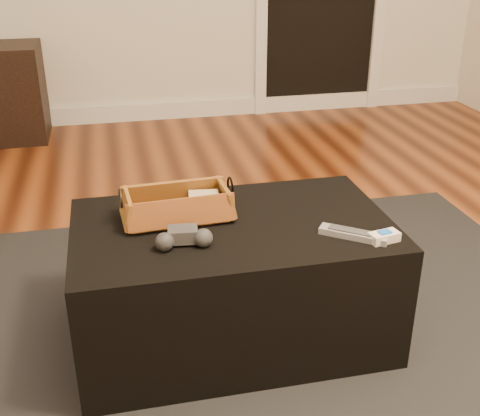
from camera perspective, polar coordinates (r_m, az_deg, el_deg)
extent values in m
cube|color=brown|center=(2.05, -2.50, -13.73)|extent=(5.00, 5.50, 0.01)
cube|color=white|center=(4.48, -8.86, 9.00)|extent=(5.00, 0.04, 0.12)
cube|color=black|center=(2.08, -0.37, -12.65)|extent=(2.60, 2.00, 0.01)
cube|color=black|center=(1.99, -0.69, -6.87)|extent=(1.00, 0.60, 0.42)
cube|color=black|center=(1.91, -6.38, -0.62)|extent=(0.19, 0.07, 0.02)
cube|color=#C9B58B|center=(1.95, -3.44, 0.68)|extent=(0.10, 0.08, 0.05)
cube|color=#8F5E20|center=(1.93, -5.91, -0.82)|extent=(0.32, 0.16, 0.01)
cube|color=brown|center=(1.98, -6.39, 1.42)|extent=(0.33, 0.05, 0.09)
cube|color=#9D5223|center=(1.84, -5.54, -0.43)|extent=(0.33, 0.05, 0.09)
cube|color=#976222|center=(1.94, -1.31, 1.08)|extent=(0.04, 0.17, 0.09)
cube|color=#AD6D27|center=(1.89, -10.77, -0.03)|extent=(0.04, 0.17, 0.09)
torus|color=black|center=(1.93, -0.94, 2.08)|extent=(0.01, 0.06, 0.06)
torus|color=black|center=(1.87, -11.25, 0.90)|extent=(0.01, 0.06, 0.06)
cube|color=#303033|center=(1.77, -5.45, -2.51)|extent=(0.09, 0.07, 0.04)
sphere|color=#2A2A2C|center=(1.74, -7.16, -3.21)|extent=(0.06, 0.06, 0.06)
sphere|color=#2F2F31|center=(1.75, -3.48, -2.85)|extent=(0.06, 0.06, 0.06)
cube|color=#94959B|center=(1.83, 10.72, -2.48)|extent=(0.19, 0.16, 0.02)
cube|color=#3A393C|center=(1.83, 10.75, -2.15)|extent=(0.14, 0.12, 0.00)
cube|color=white|center=(1.83, 13.51, -2.69)|extent=(0.10, 0.06, 0.03)
cube|color=blue|center=(1.82, 13.56, -2.24)|extent=(0.04, 0.03, 0.01)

